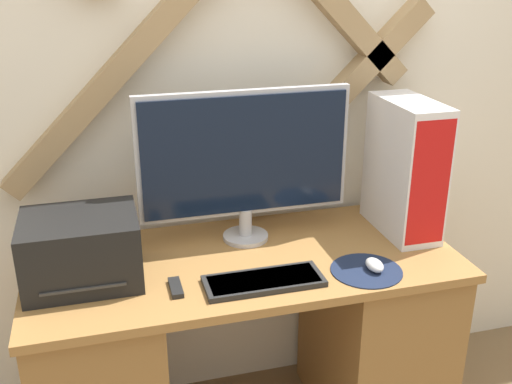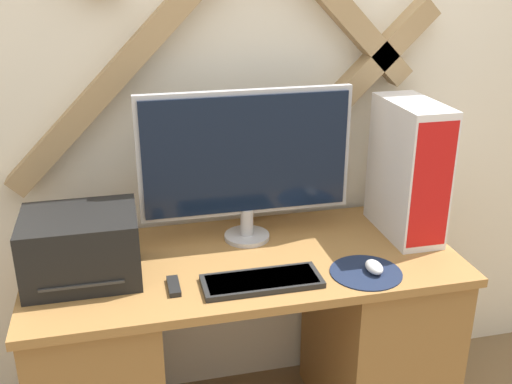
% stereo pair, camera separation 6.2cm
% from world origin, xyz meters
% --- Properties ---
extents(wall_back, '(6.40, 0.13, 2.70)m').
position_xyz_m(wall_back, '(-0.00, 0.69, 1.36)').
color(wall_back, silver).
rests_on(wall_back, ground_plane).
extents(desk, '(1.44, 0.64, 0.77)m').
position_xyz_m(desk, '(0.00, 0.32, 0.40)').
color(desk, olive).
rests_on(desk, ground_plane).
extents(monitor, '(0.74, 0.16, 0.54)m').
position_xyz_m(monitor, '(0.04, 0.46, 1.08)').
color(monitor, '#B7B7BC').
rests_on(monitor, desk).
extents(keyboard, '(0.37, 0.14, 0.02)m').
position_xyz_m(keyboard, '(0.01, 0.14, 0.78)').
color(keyboard, black).
rests_on(keyboard, desk).
extents(mousepad, '(0.23, 0.23, 0.00)m').
position_xyz_m(mousepad, '(0.36, 0.13, 0.77)').
color(mousepad, '#19233D').
rests_on(mousepad, desk).
extents(mouse, '(0.05, 0.08, 0.04)m').
position_xyz_m(mouse, '(0.38, 0.12, 0.79)').
color(mouse, silver).
rests_on(mouse, mousepad).
extents(computer_tower, '(0.16, 0.35, 0.49)m').
position_xyz_m(computer_tower, '(0.61, 0.38, 1.01)').
color(computer_tower, white).
rests_on(computer_tower, desk).
extents(printer, '(0.35, 0.29, 0.22)m').
position_xyz_m(printer, '(-0.52, 0.31, 0.88)').
color(printer, black).
rests_on(printer, desk).
extents(remote_control, '(0.04, 0.11, 0.02)m').
position_xyz_m(remote_control, '(-0.26, 0.17, 0.78)').
color(remote_control, black).
rests_on(remote_control, desk).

